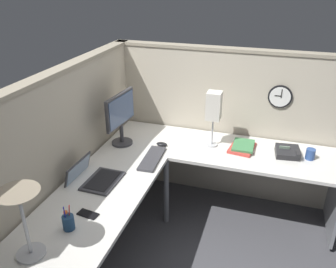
% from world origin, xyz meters
% --- Properties ---
extents(ground_plane, '(6.80, 6.80, 0.00)m').
position_xyz_m(ground_plane, '(0.00, 0.00, 0.00)').
color(ground_plane, '#47474C').
extents(cubicle_wall_back, '(2.57, 0.12, 1.58)m').
position_xyz_m(cubicle_wall_back, '(-0.36, 0.87, 0.79)').
color(cubicle_wall_back, '#B7AD99').
rests_on(cubicle_wall_back, ground).
extents(cubicle_wall_right, '(0.12, 2.37, 1.58)m').
position_xyz_m(cubicle_wall_right, '(0.87, -0.27, 0.79)').
color(cubicle_wall_right, '#B7AD99').
rests_on(cubicle_wall_right, ground).
extents(desk, '(2.35, 2.15, 0.73)m').
position_xyz_m(desk, '(-0.15, -0.05, 0.63)').
color(desk, silver).
rests_on(desk, ground).
extents(monitor, '(0.46, 0.20, 0.50)m').
position_xyz_m(monitor, '(0.27, 0.64, 1.02)').
color(monitor, '#38383D').
rests_on(monitor, desk).
extents(laptop, '(0.35, 0.39, 0.22)m').
position_xyz_m(laptop, '(-0.38, 0.61, 0.75)').
color(laptop, '#38383D').
rests_on(laptop, desk).
extents(keyboard, '(0.44, 0.16, 0.02)m').
position_xyz_m(keyboard, '(0.07, 0.26, 0.74)').
color(keyboard, '#38383D').
rests_on(keyboard, desk).
extents(computer_mouse, '(0.06, 0.10, 0.03)m').
position_xyz_m(computer_mouse, '(0.34, 0.26, 0.75)').
color(computer_mouse, black).
rests_on(computer_mouse, desk).
extents(desk_lamp_dome, '(0.24, 0.24, 0.44)m').
position_xyz_m(desk_lamp_dome, '(-1.20, 0.56, 1.09)').
color(desk_lamp_dome, '#B7BABF').
rests_on(desk_lamp_dome, desk).
extents(pen_cup, '(0.08, 0.08, 0.18)m').
position_xyz_m(pen_cup, '(-0.94, 0.46, 0.78)').
color(pen_cup, navy).
rests_on(pen_cup, desk).
extents(cell_phone, '(0.09, 0.15, 0.01)m').
position_xyz_m(cell_phone, '(-0.78, 0.42, 0.73)').
color(cell_phone, black).
rests_on(cell_phone, desk).
extents(office_phone, '(0.21, 0.23, 0.11)m').
position_xyz_m(office_phone, '(0.50, -0.88, 0.77)').
color(office_phone, '#232326').
rests_on(office_phone, desk).
extents(book_stack, '(0.31, 0.25, 0.04)m').
position_xyz_m(book_stack, '(0.51, -0.47, 0.75)').
color(book_stack, '#BF3F38').
rests_on(book_stack, desk).
extents(desk_lamp_paper, '(0.13, 0.13, 0.53)m').
position_xyz_m(desk_lamp_paper, '(0.50, -0.18, 1.11)').
color(desk_lamp_paper, '#B7BABF').
rests_on(desk_lamp_paper, desk).
extents(coffee_mug, '(0.08, 0.08, 0.10)m').
position_xyz_m(coffee_mug, '(0.50, -1.06, 0.78)').
color(coffee_mug, '#2D4C8C').
rests_on(coffee_mug, desk).
extents(wall_clock, '(0.04, 0.22, 0.22)m').
position_xyz_m(wall_clock, '(0.82, -0.74, 1.17)').
color(wall_clock, black).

